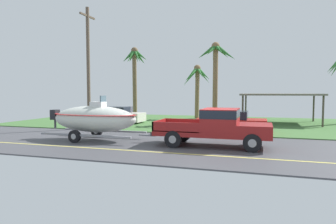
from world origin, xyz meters
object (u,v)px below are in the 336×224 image
Objects in this scene: boat_on_trailer at (94,119)px; parked_sedan_near at (116,115)px; palm_tree_far_left at (216,64)px; utility_pole at (88,66)px; parked_sedan_far at (230,122)px; pickup_truck_towing at (220,125)px; palm_tree_near_right at (134,65)px; palm_tree_mid at (197,80)px; carport_awning at (280,95)px.

parked_sedan_near is (-3.01, 8.42, -0.48)m from boat_on_trailer.
palm_tree_far_left is 10.15m from utility_pole.
parked_sedan_far is (9.74, -3.17, -0.00)m from parked_sedan_near.
boat_on_trailer is 8.55m from parked_sedan_far.
pickup_truck_towing is 11.23m from utility_pole.
boat_on_trailer is 1.43× the size of parked_sedan_far.
palm_tree_near_right is 6.24m from palm_tree_mid.
carport_awning is at bearing 30.73° from utility_pole.
pickup_truck_towing is 0.85× the size of palm_tree_far_left.
boat_on_trailer is 0.89× the size of palm_tree_near_right.
parked_sedan_near is at bearing -85.57° from palm_tree_near_right.
carport_awning reaches higher than pickup_truck_towing.
palm_tree_far_left is (7.99, 2.13, 4.23)m from parked_sedan_near.
pickup_truck_towing is 17.10m from palm_tree_near_right.
carport_awning is 15.34m from utility_pole.
pickup_truck_towing is at bearing -52.27° from palm_tree_near_right.
pickup_truck_towing is 6.77m from boat_on_trailer.
parked_sedan_near is 9.28m from palm_tree_far_left.
palm_tree_far_left is (-1.75, 5.29, 4.23)m from parked_sedan_far.
pickup_truck_towing is at bearing -105.10° from carport_awning.
palm_tree_mid is (2.55, 14.45, 2.63)m from boat_on_trailer.
carport_awning is 7.97m from palm_tree_mid.
palm_tree_near_right is 8.81m from utility_pole.
utility_pole reaches higher than palm_tree_mid.
pickup_truck_towing reaches higher than parked_sedan_near.
utility_pole is (-0.02, -4.08, 3.71)m from parked_sedan_near.
palm_tree_far_left is (2.43, -3.90, 1.12)m from palm_tree_mid.
palm_tree_far_left is at bearing -58.07° from palm_tree_mid.
palm_tree_near_right is at bearing 127.73° from pickup_truck_towing.
palm_tree_near_right is at bearing 104.44° from boat_on_trailer.
boat_on_trailer reaches higher than parked_sedan_near.
palm_tree_far_left is at bearing 37.78° from utility_pole.
palm_tree_near_right reaches higher than palm_tree_far_left.
pickup_truck_towing is 15.30m from palm_tree_mid.
carport_awning is 13.75m from palm_tree_near_right.
palm_tree_far_left reaches higher than boat_on_trailer.
carport_awning is 5.88m from palm_tree_far_left.
utility_pole is at bearing -87.76° from palm_tree_near_right.
parked_sedan_far is at bearing 5.34° from utility_pole.
boat_on_trailer is 1.37× the size of parked_sedan_near.
palm_tree_mid is (-7.49, 2.34, 1.43)m from carport_awning.
pickup_truck_towing is 12.61m from carport_awning.
parked_sedan_far is 0.66× the size of palm_tree_far_left.
palm_tree_mid reaches higher than parked_sedan_far.
parked_sedan_far is 0.52× the size of utility_pole.
parked_sedan_near is 5.52m from utility_pole.
carport_awning is at bearing -4.26° from palm_tree_near_right.
pickup_truck_towing reaches higher than parked_sedan_far.
boat_on_trailer is 1.19× the size of palm_tree_mid.
parked_sedan_near is 0.87× the size of palm_tree_mid.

